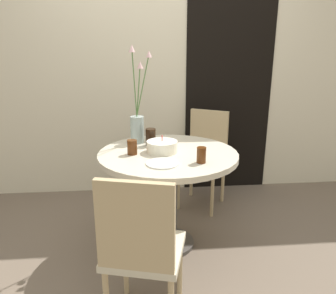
% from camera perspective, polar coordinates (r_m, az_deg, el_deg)
% --- Properties ---
extents(ground_plane, '(16.00, 16.00, 0.00)m').
position_cam_1_polar(ground_plane, '(2.73, -0.00, -16.48)').
color(ground_plane, '#6B5B4C').
extents(wall_back, '(8.00, 0.05, 2.60)m').
position_cam_1_polar(wall_back, '(3.41, -1.73, 13.47)').
color(wall_back, beige).
rests_on(wall_back, ground_plane).
extents(doorway_panel, '(0.90, 0.01, 2.05)m').
position_cam_1_polar(doorway_panel, '(3.52, 10.48, 8.82)').
color(doorway_panel, black).
rests_on(doorway_panel, ground_plane).
extents(dining_table, '(1.02, 1.02, 0.77)m').
position_cam_1_polar(dining_table, '(2.45, -0.00, -4.64)').
color(dining_table, beige).
rests_on(dining_table, ground_plane).
extents(chair_right_flank, '(0.55, 0.55, 0.93)m').
position_cam_1_polar(chair_right_flank, '(3.20, 6.42, -0.95)').
color(chair_right_flank, beige).
rests_on(chair_right_flank, ground_plane).
extents(chair_near_front, '(0.49, 0.49, 0.93)m').
position_cam_1_polar(chair_near_front, '(1.76, -4.70, -16.76)').
color(chair_near_front, beige).
rests_on(chair_near_front, ground_plane).
extents(birthday_cake, '(0.23, 0.23, 0.13)m').
position_cam_1_polar(birthday_cake, '(2.39, -1.03, 0.07)').
color(birthday_cake, white).
rests_on(birthday_cake, dining_table).
extents(flower_vase, '(0.18, 0.13, 0.76)m').
position_cam_1_polar(flower_vase, '(2.61, -5.34, 4.67)').
color(flower_vase, '#9EB2AD').
rests_on(flower_vase, dining_table).
extents(side_plate, '(0.22, 0.22, 0.01)m').
position_cam_1_polar(side_plate, '(2.15, -0.98, -2.87)').
color(side_plate, white).
rests_on(side_plate, dining_table).
extents(drink_glass_0, '(0.06, 0.06, 0.11)m').
position_cam_1_polar(drink_glass_0, '(2.17, 5.83, -1.41)').
color(drink_glass_0, '#51280F').
rests_on(drink_glass_0, dining_table).
extents(drink_glass_1, '(0.07, 0.07, 0.11)m').
position_cam_1_polar(drink_glass_1, '(2.35, -6.26, -0.04)').
color(drink_glass_1, '#51280F').
rests_on(drink_glass_1, dining_table).
extents(drink_glass_2, '(0.08, 0.08, 0.13)m').
position_cam_1_polar(drink_glass_2, '(2.55, -3.04, 1.74)').
color(drink_glass_2, black).
rests_on(drink_glass_2, dining_table).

